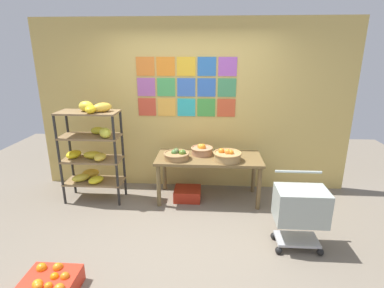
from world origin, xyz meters
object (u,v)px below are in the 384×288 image
produce_crate_under_table (188,194)px  fruit_basket_back_left (227,156)px  fruit_basket_left (202,150)px  orange_crate_foreground (51,284)px  banana_shelf_unit (92,147)px  shopping_cart (300,208)px  display_table (209,162)px  fruit_basket_back_right (177,155)px

produce_crate_under_table → fruit_basket_back_left: bearing=-9.6°
fruit_basket_left → produce_crate_under_table: size_ratio=0.83×
fruit_basket_left → orange_crate_foreground: fruit_basket_left is taller
produce_crate_under_table → banana_shelf_unit: bearing=-176.1°
fruit_basket_back_left → produce_crate_under_table: fruit_basket_back_left is taller
fruit_basket_left → shopping_cart: (1.14, -1.23, -0.24)m
fruit_basket_back_left → shopping_cart: bearing=-52.3°
display_table → orange_crate_foreground: 2.50m
display_table → fruit_basket_back_right: 0.50m
fruit_basket_left → produce_crate_under_table: (-0.21, -0.14, -0.67)m
banana_shelf_unit → display_table: 1.72m
display_table → produce_crate_under_table: size_ratio=3.88×
fruit_basket_back_right → banana_shelf_unit: bearing=-179.3°
fruit_basket_left → shopping_cart: bearing=-47.2°
banana_shelf_unit → orange_crate_foreground: (0.26, -1.84, -0.75)m
display_table → shopping_cart: size_ratio=1.79×
shopping_cart → fruit_basket_left: bearing=134.4°
fruit_basket_back_left → shopping_cart: (0.77, -0.99, -0.25)m
produce_crate_under_table → orange_crate_foreground: (-1.13, -1.94, 0.02)m
shopping_cart → fruit_basket_back_right: bearing=147.5°
display_table → produce_crate_under_table: 0.61m
orange_crate_foreground → shopping_cart: (2.48, 0.85, 0.41)m
banana_shelf_unit → produce_crate_under_table: (1.38, 0.09, -0.76)m
shopping_cart → banana_shelf_unit: bearing=161.6°
fruit_basket_back_left → fruit_basket_left: bearing=147.4°
fruit_basket_left → banana_shelf_unit: bearing=-171.7°
banana_shelf_unit → fruit_basket_left: 1.61m
fruit_basket_left → shopping_cart: shopping_cart is taller
banana_shelf_unit → shopping_cart: (2.73, -1.00, -0.34)m
fruit_basket_back_right → shopping_cart: (1.49, -1.01, -0.24)m
orange_crate_foreground → banana_shelf_unit: bearing=97.9°
display_table → fruit_basket_back_right: fruit_basket_back_right is taller
banana_shelf_unit → fruit_basket_back_left: 1.97m
fruit_basket_left → shopping_cart: size_ratio=0.38×
fruit_basket_back_right → produce_crate_under_table: 0.68m
fruit_basket_back_left → shopping_cart: 1.28m
fruit_basket_back_right → fruit_basket_back_left: bearing=-1.5°
fruit_basket_back_right → shopping_cart: shopping_cart is taller
display_table → shopping_cart: 1.53m
banana_shelf_unit → fruit_basket_left: bearing=8.3°
fruit_basket_back_right → orange_crate_foreground: size_ratio=0.77×
display_table → fruit_basket_left: fruit_basket_left is taller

